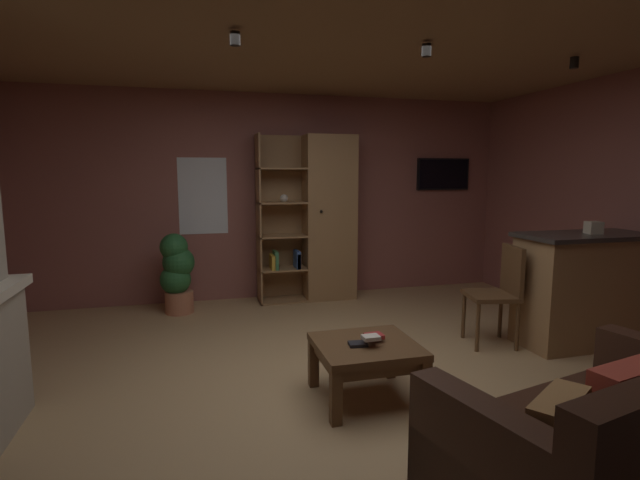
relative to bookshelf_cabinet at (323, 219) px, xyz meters
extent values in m
cube|color=tan|center=(-0.60, -2.52, -1.01)|extent=(6.17, 5.53, 0.02)
cube|color=#8E544C|center=(-0.60, 0.27, 0.27)|extent=(6.29, 0.06, 2.54)
cube|color=#8E6B47|center=(-0.60, -2.52, 1.55)|extent=(6.17, 5.53, 0.02)
cube|color=white|center=(-1.44, 0.24, 0.30)|extent=(0.58, 0.01, 0.92)
cube|color=#997047|center=(0.08, -0.01, 0.01)|extent=(0.63, 0.38, 2.03)
cube|color=#997047|center=(-0.52, 0.17, 0.01)|extent=(0.58, 0.02, 2.03)
cube|color=#997047|center=(-0.80, -0.01, 0.01)|extent=(0.02, 0.38, 2.03)
sphere|color=black|center=(-0.07, -0.21, 0.12)|extent=(0.04, 0.04, 0.04)
cube|color=#997047|center=(-0.52, -0.01, -0.99)|extent=(0.58, 0.38, 0.02)
cube|color=#997047|center=(-0.52, -0.01, -0.60)|extent=(0.58, 0.38, 0.02)
cube|color=#997047|center=(-0.52, -0.01, -0.19)|extent=(0.58, 0.38, 0.02)
cube|color=#997047|center=(-0.52, -0.01, 0.22)|extent=(0.58, 0.38, 0.02)
cube|color=#997047|center=(-0.52, -0.01, 0.62)|extent=(0.58, 0.38, 0.02)
cube|color=#387247|center=(-0.61, -0.06, -0.48)|extent=(0.04, 0.23, 0.22)
cube|color=gold|center=(-0.65, -0.06, -0.50)|extent=(0.04, 0.23, 0.17)
cube|color=#2D4C8C|center=(-0.34, -0.06, -0.48)|extent=(0.05, 0.23, 0.22)
cube|color=#2D4C8C|center=(-0.34, -0.06, -0.49)|extent=(0.04, 0.23, 0.18)
sphere|color=beige|center=(-0.49, -0.01, 0.27)|extent=(0.10, 0.10, 0.10)
cube|color=#997047|center=(2.04, -2.21, -0.51)|extent=(1.47, 0.53, 0.99)
cube|color=#2D2826|center=(2.04, -2.21, 0.01)|extent=(1.53, 0.59, 0.04)
cube|color=#BFB299|center=(1.92, -2.24, 0.09)|extent=(0.14, 0.14, 0.11)
cube|color=#382116|center=(0.21, -4.08, -0.79)|extent=(1.68, 1.18, 0.42)
cube|color=olive|center=(-0.17, -4.24, -0.47)|extent=(0.39, 0.32, 0.31)
cube|color=#AD3D2D|center=(0.29, -4.16, -0.44)|extent=(0.49, 0.24, 0.36)
cube|color=brown|center=(-0.43, -2.73, -0.62)|extent=(0.69, 0.65, 0.05)
cube|color=brown|center=(-0.43, -2.73, -0.69)|extent=(0.62, 0.59, 0.08)
cube|color=brown|center=(-0.73, -3.02, -0.82)|extent=(0.07, 0.07, 0.35)
cube|color=brown|center=(-0.12, -3.02, -0.82)|extent=(0.07, 0.07, 0.35)
cube|color=brown|center=(-0.73, -2.45, -0.82)|extent=(0.07, 0.07, 0.35)
cube|color=brown|center=(-0.12, -2.45, -0.82)|extent=(0.07, 0.07, 0.35)
cube|color=black|center=(-0.50, -2.77, -0.59)|extent=(0.13, 0.11, 0.02)
cube|color=#B22D2D|center=(-0.36, -2.71, -0.56)|extent=(0.13, 0.11, 0.03)
cube|color=beige|center=(-0.42, -2.81, -0.53)|extent=(0.12, 0.09, 0.03)
cube|color=brown|center=(1.05, -2.01, -0.54)|extent=(0.50, 0.50, 0.04)
cube|color=brown|center=(1.24, -2.05, -0.30)|extent=(0.12, 0.40, 0.44)
cylinder|color=brown|center=(0.91, -1.80, -0.77)|extent=(0.04, 0.04, 0.46)
cylinder|color=brown|center=(0.84, -2.15, -0.77)|extent=(0.04, 0.04, 0.46)
cylinder|color=brown|center=(1.27, -1.87, -0.77)|extent=(0.04, 0.04, 0.46)
cylinder|color=brown|center=(1.19, -2.22, -0.77)|extent=(0.04, 0.04, 0.46)
cylinder|color=#B77051|center=(-1.74, -0.22, -0.88)|extent=(0.31, 0.31, 0.25)
sphere|color=#235B2D|center=(-1.78, -0.21, -0.62)|extent=(0.34, 0.34, 0.34)
sphere|color=#235B2D|center=(-1.74, -0.20, -0.42)|extent=(0.35, 0.35, 0.35)
sphere|color=#235B2D|center=(-1.78, -0.20, -0.25)|extent=(0.31, 0.31, 0.31)
cube|color=black|center=(1.76, 0.21, 0.56)|extent=(0.76, 0.05, 0.43)
cube|color=black|center=(1.76, 0.19, 0.56)|extent=(0.72, 0.01, 0.39)
cylinder|color=black|center=(-1.24, -2.31, 1.47)|extent=(0.07, 0.07, 0.09)
cylinder|color=black|center=(0.15, -2.36, 1.47)|extent=(0.07, 0.07, 0.09)
cylinder|color=black|center=(1.52, -2.31, 1.47)|extent=(0.07, 0.07, 0.09)
camera|label=1|loc=(-1.56, -5.73, 0.57)|focal=26.85mm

